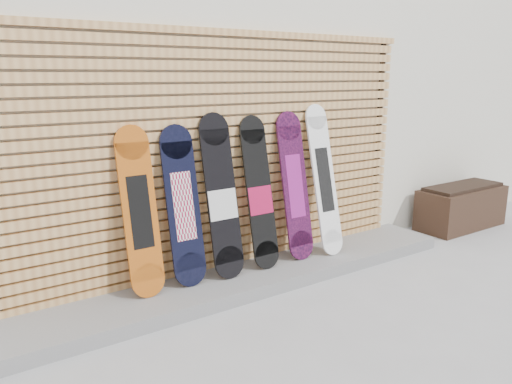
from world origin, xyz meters
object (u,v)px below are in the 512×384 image
planter_box (461,207)px  snowboard_1 (183,206)px  snowboard_3 (259,194)px  snowboard_0 (140,212)px  snowboard_5 (324,180)px  snowboard_4 (295,186)px  snowboard_2 (222,197)px

planter_box → snowboard_1: bearing=177.7°
snowboard_1 → snowboard_3: (0.77, -0.02, 0.01)m
snowboard_0 → snowboard_5: (1.93, -0.06, 0.05)m
snowboard_5 → snowboard_4: bearing=173.9°
snowboard_1 → snowboard_4: size_ratio=0.96×
snowboard_3 → snowboard_5: 0.78m
snowboard_5 → snowboard_0: bearing=178.3°
snowboard_5 → snowboard_1: bearing=177.9°
snowboard_1 → snowboard_5: size_ratio=0.92×
planter_box → snowboard_0: bearing=177.9°
snowboard_2 → snowboard_3: size_ratio=1.03×
snowboard_3 → snowboard_4: 0.43m
snowboard_3 → snowboard_1: bearing=178.2°
planter_box → snowboard_4: size_ratio=0.85×
planter_box → snowboard_4: bearing=177.0°
snowboard_3 → snowboard_4: (0.43, 0.00, 0.02)m
planter_box → snowboard_4: (-2.60, 0.13, 0.57)m
planter_box → snowboard_2: snowboard_2 is taller
snowboard_2 → snowboard_5: (1.18, -0.03, 0.03)m
snowboard_2 → snowboard_4: 0.83m
snowboard_0 → snowboard_1: 0.39m
snowboard_1 → snowboard_2: size_ratio=0.94×
snowboard_0 → snowboard_1: snowboard_0 is taller
snowboard_5 → planter_box: bearing=-2.5°
snowboard_4 → snowboard_5: size_ratio=0.96×
snowboard_4 → snowboard_2: bearing=-179.7°
snowboard_2 → snowboard_0: bearing=178.2°
planter_box → snowboard_5: (-2.25, 0.10, 0.60)m
snowboard_1 → snowboard_3: bearing=-1.8°
planter_box → snowboard_1: (-3.80, 0.15, 0.54)m
snowboard_0 → snowboard_3: 1.16m
snowboard_2 → snowboard_3: (0.41, -0.00, -0.02)m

